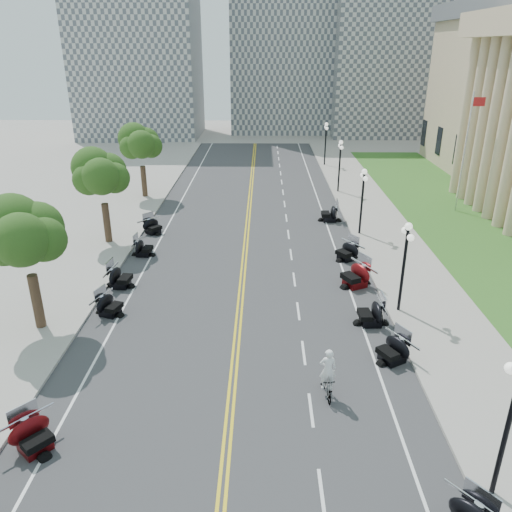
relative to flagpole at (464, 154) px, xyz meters
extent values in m
plane|color=gray|center=(-18.00, -22.00, -5.00)|extent=(160.00, 160.00, 0.00)
cube|color=#333335|center=(-18.00, -12.00, -5.00)|extent=(16.00, 90.00, 0.01)
cube|color=yellow|center=(-18.12, -12.00, -4.99)|extent=(0.12, 90.00, 0.00)
cube|color=yellow|center=(-17.88, -12.00, -4.99)|extent=(0.12, 90.00, 0.00)
cube|color=white|center=(-11.60, -12.00, -4.99)|extent=(0.12, 90.00, 0.00)
cube|color=white|center=(-24.40, -12.00, -4.99)|extent=(0.12, 90.00, 0.00)
cube|color=white|center=(-14.80, -30.00, -4.99)|extent=(0.12, 2.00, 0.00)
cube|color=white|center=(-14.80, -26.00, -4.99)|extent=(0.12, 2.00, 0.00)
cube|color=white|center=(-14.80, -22.00, -4.99)|extent=(0.12, 2.00, 0.00)
cube|color=white|center=(-14.80, -18.00, -4.99)|extent=(0.12, 2.00, 0.00)
cube|color=white|center=(-14.80, -14.00, -4.99)|extent=(0.12, 2.00, 0.00)
cube|color=white|center=(-14.80, -10.00, -4.99)|extent=(0.12, 2.00, 0.00)
cube|color=white|center=(-14.80, -6.00, -4.99)|extent=(0.12, 2.00, 0.00)
cube|color=white|center=(-14.80, -2.00, -4.99)|extent=(0.12, 2.00, 0.00)
cube|color=white|center=(-14.80, 2.00, -4.99)|extent=(0.12, 2.00, 0.00)
cube|color=white|center=(-14.80, 6.00, -4.99)|extent=(0.12, 2.00, 0.00)
cube|color=white|center=(-14.80, 10.00, -4.99)|extent=(0.12, 2.00, 0.00)
cube|color=white|center=(-14.80, 14.00, -4.99)|extent=(0.12, 2.00, 0.00)
cube|color=white|center=(-14.80, 18.00, -4.99)|extent=(0.12, 2.00, 0.00)
cube|color=white|center=(-14.80, 22.00, -4.99)|extent=(0.12, 2.00, 0.00)
cube|color=white|center=(-14.80, 26.00, -4.99)|extent=(0.12, 2.00, 0.00)
cube|color=white|center=(-14.80, 30.00, -4.99)|extent=(0.12, 2.00, 0.00)
cube|color=#9E9991|center=(-7.50, -12.00, -4.92)|extent=(5.00, 90.00, 0.15)
cube|color=#9E9991|center=(-28.50, -12.00, -4.92)|extent=(5.00, 90.00, 0.15)
cube|color=#356023|center=(-0.50, -4.00, -4.95)|extent=(9.00, 60.00, 0.10)
cube|color=gray|center=(-36.00, 40.00, 8.00)|extent=(18.00, 14.00, 26.00)
cube|color=gray|center=(-14.00, 46.00, 10.00)|extent=(16.00, 12.00, 30.00)
cube|color=gray|center=(4.00, 43.00, 6.00)|extent=(20.00, 14.00, 22.00)
imported|color=#A51414|center=(-14.10, -25.11, -4.50)|extent=(0.59, 1.69, 1.00)
imported|color=white|center=(-14.10, -25.11, -3.06)|extent=(0.69, 0.45, 1.88)
camera|label=1|loc=(-16.73, -41.84, 8.25)|focal=35.00mm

